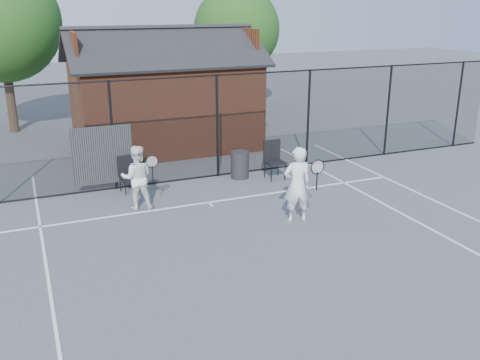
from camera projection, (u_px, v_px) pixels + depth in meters
name	position (u px, v px, depth m)	size (l,w,h in m)	color
ground	(256.00, 250.00, 11.16)	(80.00, 80.00, 0.00)	#42474B
court_lines	(285.00, 278.00, 10.01)	(11.02, 18.00, 0.01)	silver
fence	(174.00, 132.00, 14.97)	(22.04, 3.00, 3.00)	black
clubhouse	(164.00, 101.00, 18.72)	(6.50, 4.36, 4.19)	brown
tree_left	(0.00, 22.00, 20.02)	(4.48, 4.48, 6.44)	#362115
tree_right	(237.00, 29.00, 24.69)	(3.97, 3.97, 5.70)	#362115
player_front	(297.00, 184.00, 12.36)	(0.84, 0.65, 1.81)	silver
player_back	(137.00, 177.00, 13.17)	(0.93, 0.77, 1.62)	white
chair_left	(129.00, 175.00, 14.42)	(0.46, 0.48, 0.96)	black
chair_right	(275.00, 161.00, 15.47)	(0.53, 0.55, 1.10)	black
waste_bin	(240.00, 165.00, 15.63)	(0.54, 0.54, 0.79)	black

